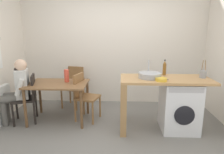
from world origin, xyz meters
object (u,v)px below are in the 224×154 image
(bottle_tall_green, at_px, (164,68))
(mixing_bowl, at_px, (161,79))
(dining_table, at_px, (58,88))
(chair_spare_by_wall, at_px, (74,84))
(chair_person_seat, at_px, (28,96))
(utensil_crock, at_px, (203,74))
(chair_opposite, at_px, (84,94))
(seated_person, at_px, (18,88))
(vase, at_px, (67,76))
(washing_machine, at_px, (179,106))

(bottle_tall_green, height_order, mixing_bowl, bottle_tall_green)
(dining_table, relative_size, bottle_tall_green, 3.96)
(dining_table, xyz_separation_m, chair_spare_by_wall, (0.12, 0.77, -0.14))
(chair_person_seat, distance_m, utensil_crock, 3.15)
(chair_opposite, relative_size, mixing_bowl, 4.93)
(bottle_tall_green, bearing_deg, chair_person_seat, -178.76)
(seated_person, height_order, vase, seated_person)
(chair_person_seat, distance_m, seated_person, 0.23)
(chair_opposite, xyz_separation_m, bottle_tall_green, (1.48, -0.09, 0.54))
(mixing_bowl, height_order, vase, vase)
(chair_person_seat, distance_m, chair_opposite, 1.04)
(chair_person_seat, bearing_deg, mixing_bowl, -117.53)
(bottle_tall_green, bearing_deg, chair_spare_by_wall, 156.62)
(bottle_tall_green, distance_m, mixing_bowl, 0.48)
(mixing_bowl, relative_size, utensil_crock, 0.61)
(mixing_bowl, bearing_deg, seated_person, 172.33)
(seated_person, xyz_separation_m, vase, (0.85, 0.23, 0.19))
(chair_spare_by_wall, height_order, mixing_bowl, mixing_bowl)
(dining_table, relative_size, utensil_crock, 3.67)
(vase, bearing_deg, utensil_crock, -7.48)
(chair_spare_by_wall, height_order, vase, vase)
(chair_spare_by_wall, bearing_deg, chair_person_seat, 67.77)
(chair_opposite, xyz_separation_m, vase, (-0.33, 0.03, 0.35))
(dining_table, bearing_deg, mixing_bowl, -14.39)
(utensil_crock, bearing_deg, vase, 172.52)
(chair_spare_by_wall, relative_size, utensil_crock, 3.00)
(utensil_crock, bearing_deg, washing_machine, -171.90)
(chair_spare_by_wall, distance_m, mixing_bowl, 2.15)
(chair_person_seat, bearing_deg, chair_opposite, -100.04)
(bottle_tall_green, bearing_deg, dining_table, 179.34)
(chair_opposite, relative_size, chair_spare_by_wall, 1.00)
(washing_machine, distance_m, utensil_crock, 0.67)
(chair_spare_by_wall, bearing_deg, chair_opposite, 133.10)
(chair_person_seat, height_order, chair_spare_by_wall, same)
(bottle_tall_green, relative_size, mixing_bowl, 1.52)
(dining_table, relative_size, chair_spare_by_wall, 1.22)
(utensil_crock, bearing_deg, seated_person, 178.43)
(washing_machine, bearing_deg, seated_person, 177.20)
(washing_machine, bearing_deg, chair_person_seat, 176.00)
(chair_opposite, bearing_deg, bottle_tall_green, 102.22)
(chair_person_seat, xyz_separation_m, utensil_crock, (3.11, -0.14, 0.48))
(chair_opposite, height_order, chair_spare_by_wall, same)
(chair_opposite, bearing_deg, mixing_bowl, 83.98)
(chair_person_seat, relative_size, chair_opposite, 1.00)
(utensil_crock, bearing_deg, mixing_bowl, -161.37)
(dining_table, height_order, chair_person_seat, chair_person_seat)
(mixing_bowl, height_order, utensil_crock, utensil_crock)
(chair_person_seat, height_order, vase, vase)
(chair_opposite, distance_m, seated_person, 1.21)
(washing_machine, xyz_separation_m, utensil_crock, (0.37, 0.05, 0.56))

